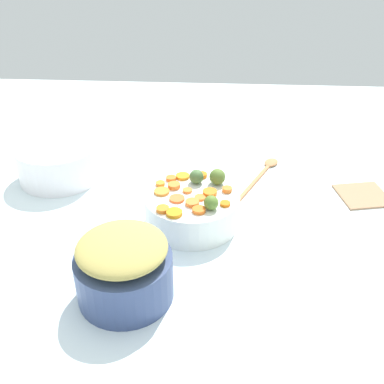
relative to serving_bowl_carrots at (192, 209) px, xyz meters
The scene contains 26 objects.
tabletop 0.08m from the serving_bowl_carrots, 109.90° to the left, with size 2.40×2.40×0.02m, color white.
serving_bowl_carrots is the anchor object (origin of this frame).
metal_pot 0.30m from the serving_bowl_carrots, 65.75° to the left, with size 0.21×0.21×0.11m, color navy.
stuffing_mound 0.32m from the serving_bowl_carrots, 65.75° to the left, with size 0.19×0.19×0.05m, color tan.
carrot_slice_0 0.11m from the serving_bowl_carrots, 164.57° to the right, with size 0.03×0.03×0.01m, color orange.
carrot_slice_1 0.11m from the serving_bowl_carrots, 50.40° to the right, with size 0.03×0.03×0.01m, color orange.
carrot_slice_2 0.08m from the serving_bowl_carrots, 35.38° to the right, with size 0.03×0.03×0.01m, color orange.
carrot_slice_3 0.10m from the serving_bowl_carrots, 155.01° to the left, with size 0.03×0.03×0.01m, color orange.
carrot_slice_4 0.07m from the serving_bowl_carrots, behind, with size 0.04×0.04×0.01m, color orange.
carrot_slice_5 0.09m from the serving_bowl_carrots, 108.57° to the left, with size 0.03×0.03×0.01m, color orange.
carrot_slice_6 0.06m from the serving_bowl_carrots, 94.90° to the left, with size 0.03×0.03×0.01m, color orange.
carrot_slice_7 0.11m from the serving_bowl_carrots, 48.50° to the left, with size 0.03×0.03×0.01m, color orange.
carrot_slice_8 0.05m from the serving_bowl_carrots, 51.88° to the right, with size 0.02×0.02×0.01m, color orange.
carrot_slice_9 0.11m from the serving_bowl_carrots, 67.42° to the left, with size 0.04×0.04×0.01m, color orange.
carrot_slice_10 0.11m from the serving_bowl_carrots, 27.52° to the right, with size 0.02×0.02×0.01m, color orange.
carrot_slice_11 0.11m from the serving_bowl_carrots, 70.70° to the right, with size 0.04×0.04×0.01m, color orange.
carrot_slice_12 0.09m from the serving_bowl_carrots, ahead, with size 0.04×0.04×0.01m, color orange.
carrot_slice_13 0.11m from the serving_bowl_carrots, 102.18° to the right, with size 0.03×0.03×0.01m, color orange.
carrot_slice_14 0.06m from the serving_bowl_carrots, 32.64° to the left, with size 0.04×0.04×0.01m, color orange.
carrot_slice_15 0.05m from the serving_bowl_carrots, 141.72° to the left, with size 0.03×0.03×0.01m, color orange.
brussels_sprout_0 0.09m from the serving_bowl_carrots, 97.21° to the right, with size 0.04×0.04×0.04m, color #4A6D3B.
brussels_sprout_1 0.11m from the serving_bowl_carrots, 135.60° to the right, with size 0.04×0.04×0.04m, color #55722E.
brussels_sprout_2 0.10m from the serving_bowl_carrots, 131.78° to the left, with size 0.04×0.04×0.04m, color #57792E.
wooden_spoon 0.36m from the serving_bowl_carrots, 126.30° to the right, with size 0.15×0.27×0.01m.
casserole_dish 0.47m from the serving_bowl_carrots, 26.84° to the right, with size 0.25×0.25×0.11m, color white.
dish_towel 0.52m from the serving_bowl_carrots, 161.76° to the right, with size 0.14×0.13×0.01m, color #AA7F5C.
Camera 1 is at (-0.04, 0.92, 0.73)m, focal length 42.49 mm.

